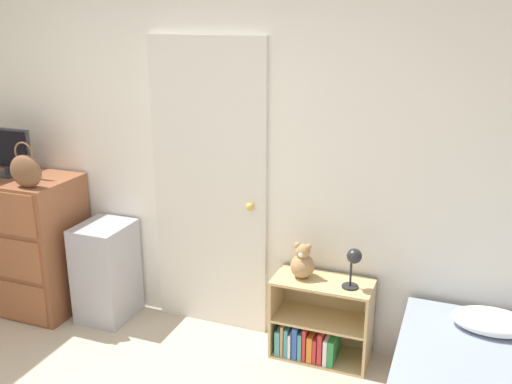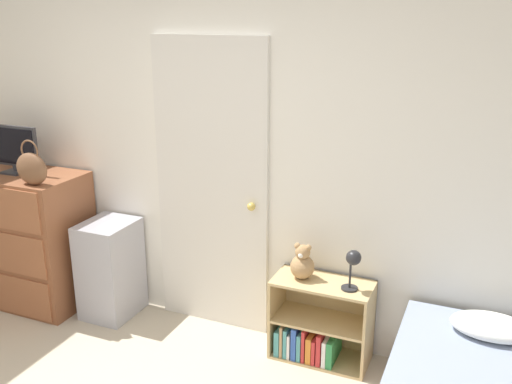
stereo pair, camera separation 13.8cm
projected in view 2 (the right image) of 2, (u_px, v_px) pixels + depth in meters
The scene contains 9 objects.
wall_back at pixel (206, 151), 3.93m from camera, with size 10.00×0.06×2.55m.
door_closed at pixel (212, 188), 3.94m from camera, with size 0.84×0.09×2.05m.
dresser at pixel (24, 237), 4.42m from camera, with size 1.00×0.55×1.04m.
tv at pixel (12, 148), 4.22m from camera, with size 0.47×0.16×0.36m.
handbag at pixel (32, 168), 3.94m from camera, with size 0.26×0.11×0.32m.
storage_bin at pixel (111, 269), 4.24m from camera, with size 0.35×0.41×0.73m.
bookshelf at pixel (316, 328), 3.74m from camera, with size 0.64×0.31×0.55m.
teddy_bear at pixel (302, 264), 3.64m from camera, with size 0.16×0.16×0.24m.
desk_lamp at pixel (353, 262), 3.45m from camera, with size 0.12×0.11×0.27m.
Camera 2 is at (1.83, -1.44, 2.19)m, focal length 40.00 mm.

